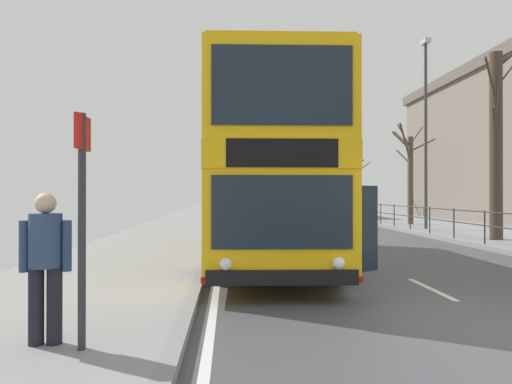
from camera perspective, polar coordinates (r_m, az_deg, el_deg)
ground at (r=6.73m, az=24.09°, el=-14.97°), size 15.80×140.00×0.20m
double_decker_bus_main at (r=12.29m, az=1.26°, el=2.21°), size 3.21×10.32×4.35m
background_bus_far_lane at (r=36.18m, az=7.49°, el=-0.44°), size 2.66×10.62×2.96m
pedestrian_railing_far_kerb at (r=23.13m, az=17.43°, el=-2.40°), size 0.05×30.85×1.09m
pedestrian_companion at (r=5.51m, az=-24.39°, el=-7.50°), size 0.55×0.36×1.62m
bus_stop_sign_near at (r=5.14m, az=-20.53°, el=-1.25°), size 0.08×0.44×2.45m
street_lamp_far_side at (r=23.25m, az=20.08°, el=8.22°), size 0.28×0.60×8.80m
bare_tree_far_00 at (r=39.69m, az=11.66°, el=1.39°), size 2.95×2.41×5.25m
bare_tree_far_01 at (r=18.61m, az=27.36°, el=5.38°), size 2.37×2.07×7.15m
bare_tree_far_02 at (r=26.16m, az=18.30°, el=2.25°), size 2.22×2.45×5.37m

